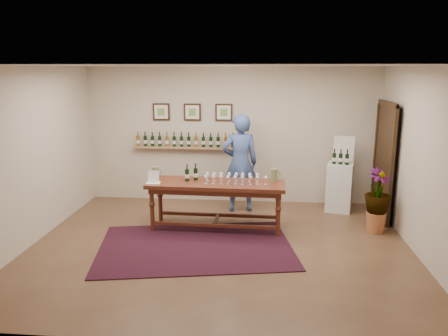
# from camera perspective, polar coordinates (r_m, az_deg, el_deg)

# --- Properties ---
(ground) EXTENTS (6.00, 6.00, 0.00)m
(ground) POSITION_cam_1_polar(r_m,az_deg,el_deg) (7.02, -0.58, -10.26)
(ground) COLOR brown
(ground) RESTS_ON ground
(room_shell) EXTENTS (6.00, 6.00, 6.00)m
(room_shell) POSITION_cam_1_polar(r_m,az_deg,el_deg) (8.57, 14.86, 1.43)
(room_shell) COLOR beige
(room_shell) RESTS_ON ground
(rug) EXTENTS (3.32, 2.51, 0.02)m
(rug) POSITION_cam_1_polar(r_m,az_deg,el_deg) (7.03, -3.71, -10.20)
(rug) COLOR #4A0F0D
(rug) RESTS_ON ground
(tasting_table) EXTENTS (2.39, 0.82, 0.84)m
(tasting_table) POSITION_cam_1_polar(r_m,az_deg,el_deg) (7.57, -1.03, -2.79)
(tasting_table) COLOR #4E2613
(tasting_table) RESTS_ON ground
(table_glasses) EXTENTS (1.17, 0.31, 0.16)m
(table_glasses) POSITION_cam_1_polar(r_m,az_deg,el_deg) (7.49, 1.04, -1.33)
(table_glasses) COLOR silver
(table_glasses) RESTS_ON tasting_table
(table_bottles) EXTENTS (0.32, 0.20, 0.33)m
(table_bottles) POSITION_cam_1_polar(r_m,az_deg,el_deg) (7.63, -4.29, -0.42)
(table_bottles) COLOR black
(table_bottles) RESTS_ON tasting_table
(pitcher_left) EXTENTS (0.16, 0.16, 0.22)m
(pitcher_left) POSITION_cam_1_polar(r_m,az_deg,el_deg) (7.84, -8.95, -0.61)
(pitcher_left) COLOR #6A7549
(pitcher_left) RESTS_ON tasting_table
(pitcher_right) EXTENTS (0.15, 0.15, 0.23)m
(pitcher_right) POSITION_cam_1_polar(r_m,az_deg,el_deg) (7.60, 6.53, -0.94)
(pitcher_right) COLOR #6A7549
(pitcher_right) RESTS_ON tasting_table
(menu_card) EXTENTS (0.24, 0.19, 0.21)m
(menu_card) POSITION_cam_1_polar(r_m,az_deg,el_deg) (7.58, -9.20, -1.14)
(menu_card) COLOR white
(menu_card) RESTS_ON tasting_table
(display_pedestal) EXTENTS (0.58, 0.58, 0.95)m
(display_pedestal) POSITION_cam_1_polar(r_m,az_deg,el_deg) (8.89, 14.84, -2.43)
(display_pedestal) COLOR silver
(display_pedestal) RESTS_ON ground
(pedestal_bottles) EXTENTS (0.30, 0.15, 0.29)m
(pedestal_bottles) POSITION_cam_1_polar(r_m,az_deg,el_deg) (8.67, 14.99, 1.42)
(pedestal_bottles) COLOR black
(pedestal_bottles) RESTS_ON display_pedestal
(info_sign) EXTENTS (0.39, 0.12, 0.54)m
(info_sign) POSITION_cam_1_polar(r_m,az_deg,el_deg) (8.86, 15.38, 2.46)
(info_sign) COLOR white
(info_sign) RESTS_ON display_pedestal
(potted_plant) EXTENTS (0.72, 0.72, 0.97)m
(potted_plant) POSITION_cam_1_polar(r_m,az_deg,el_deg) (7.88, 19.39, -4.04)
(potted_plant) COLOR #AC6039
(potted_plant) RESTS_ON ground
(person) EXTENTS (0.78, 0.60, 1.92)m
(person) POSITION_cam_1_polar(r_m,az_deg,el_deg) (8.47, 2.10, 0.62)
(person) COLOR #3B528B
(person) RESTS_ON ground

